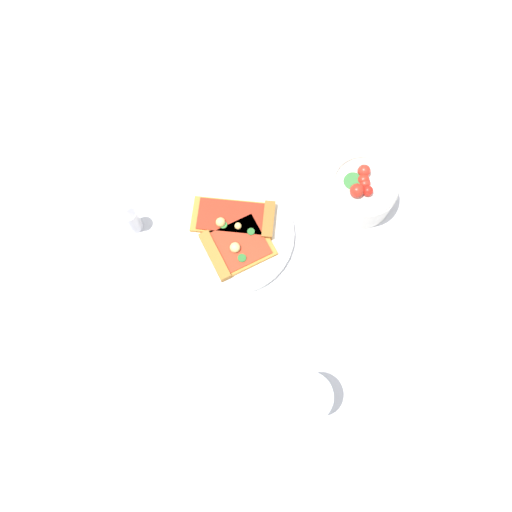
# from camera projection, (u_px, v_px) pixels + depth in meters

# --- Properties ---
(ground_plane) EXTENTS (2.40, 2.40, 0.00)m
(ground_plane) POSITION_uv_depth(u_px,v_px,m) (252.00, 254.00, 0.91)
(ground_plane) COLOR silver
(ground_plane) RESTS_ON ground
(plate) EXTENTS (0.24, 0.24, 0.01)m
(plate) POSITION_uv_depth(u_px,v_px,m) (231.00, 234.00, 0.91)
(plate) COLOR white
(plate) RESTS_ON ground_plane
(pizza_slice_near) EXTENTS (0.17, 0.13, 0.02)m
(pizza_slice_near) POSITION_uv_depth(u_px,v_px,m) (238.00, 218.00, 0.91)
(pizza_slice_near) COLOR gold
(pizza_slice_near) RESTS_ON plate
(pizza_slice_far) EXTENTS (0.12, 0.11, 0.03)m
(pizza_slice_far) POSITION_uv_depth(u_px,v_px,m) (233.00, 247.00, 0.89)
(pizza_slice_far) COLOR gold
(pizza_slice_far) RESTS_ON plate
(salad_bowl) EXTENTS (0.13, 0.13, 0.09)m
(salad_bowl) POSITION_uv_depth(u_px,v_px,m) (361.00, 191.00, 0.90)
(salad_bowl) COLOR white
(salad_bowl) RESTS_ON ground_plane
(soda_glass) EXTENTS (0.07, 0.07, 0.11)m
(soda_glass) POSITION_uv_depth(u_px,v_px,m) (305.00, 398.00, 0.77)
(soda_glass) COLOR silver
(soda_glass) RESTS_ON ground_plane
(pepper_shaker) EXTENTS (0.03, 0.03, 0.07)m
(pepper_shaker) POSITION_uv_depth(u_px,v_px,m) (131.00, 219.00, 0.89)
(pepper_shaker) COLOR silver
(pepper_shaker) RESTS_ON ground_plane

